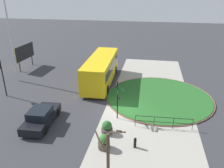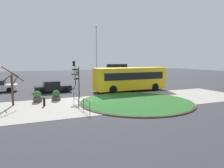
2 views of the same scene
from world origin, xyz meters
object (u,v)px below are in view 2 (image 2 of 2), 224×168
at_px(lamppost_tall, 96,53).
at_px(street_tree_bare, 12,87).
at_px(car_near_lane, 53,87).
at_px(planter_kerbside, 56,96).
at_px(billboard_left, 117,70).
at_px(bus_yellow, 130,78).
at_px(bollard_foreground, 44,102).
at_px(planter_near_signpost, 37,97).
at_px(signpost_directional, 78,80).
at_px(traffic_light_near, 74,68).

height_order(lamppost_tall, street_tree_bare, lamppost_tall).
bearing_deg(car_near_lane, planter_kerbside, -96.19).
distance_m(billboard_left, planter_kerbside, 19.02).
bearing_deg(lamppost_tall, car_near_lane, -138.86).
distance_m(bus_yellow, planter_kerbside, 10.11).
xyz_separation_m(planter_kerbside, street_tree_bare, (-3.78, -0.90, 1.23)).
xyz_separation_m(bollard_foreground, planter_kerbside, (1.30, 2.22, 0.05)).
relative_size(planter_near_signpost, street_tree_bare, 0.31).
relative_size(signpost_directional, billboard_left, 0.82).
distance_m(lamppost_tall, street_tree_bare, 18.44).
bearing_deg(billboard_left, planter_near_signpost, -133.70).
height_order(bollard_foreground, car_near_lane, car_near_lane).
bearing_deg(bus_yellow, planter_kerbside, -166.12).
height_order(bollard_foreground, traffic_light_near, traffic_light_near).
xyz_separation_m(signpost_directional, billboard_left, (10.74, 14.36, 0.19)).
relative_size(car_near_lane, planter_kerbside, 4.29).
relative_size(billboard_left, planter_kerbside, 3.96).
relative_size(car_near_lane, traffic_light_near, 1.16).
height_order(bollard_foreground, bus_yellow, bus_yellow).
bearing_deg(planter_kerbside, traffic_light_near, 69.31).
bearing_deg(traffic_light_near, planter_kerbside, 77.95).
xyz_separation_m(billboard_left, planter_near_signpost, (-14.60, -14.04, -1.72)).
bearing_deg(traffic_light_near, signpost_directional, 88.22).
bearing_deg(bollard_foreground, street_tree_bare, 152.09).
height_order(planter_near_signpost, street_tree_bare, street_tree_bare).
bearing_deg(billboard_left, planter_kerbside, -130.35).
xyz_separation_m(signpost_directional, bus_yellow, (7.56, 3.11, -0.39)).
height_order(car_near_lane, lamppost_tall, lamppost_tall).
bearing_deg(car_near_lane, lamppost_tall, 38.01).
xyz_separation_m(signpost_directional, planter_near_signpost, (-3.86, 0.32, -1.53)).
xyz_separation_m(signpost_directional, traffic_light_near, (2.17, 11.83, 0.78)).
bearing_deg(planter_kerbside, planter_near_signpost, -175.42).
distance_m(lamppost_tall, billboard_left, 5.51).
bearing_deg(traffic_light_near, planter_near_signpost, 70.95).
height_order(planter_near_signpost, planter_kerbside, planter_near_signpost).
xyz_separation_m(signpost_directional, lamppost_tall, (6.28, 12.97, 3.11)).
xyz_separation_m(signpost_directional, planter_kerbside, (-2.12, 0.46, -1.55)).
height_order(car_near_lane, traffic_light_near, traffic_light_near).
relative_size(bus_yellow, street_tree_bare, 2.72).
height_order(bollard_foreground, lamppost_tall, lamppost_tall).
xyz_separation_m(bus_yellow, planter_kerbside, (-9.68, -2.65, -1.16)).
relative_size(bollard_foreground, billboard_left, 0.20).
bearing_deg(bollard_foreground, billboard_left, 48.71).
bearing_deg(signpost_directional, bollard_foreground, -152.73).
bearing_deg(street_tree_bare, planter_near_signpost, 20.56).
distance_m(bus_yellow, lamppost_tall, 10.54).
xyz_separation_m(lamppost_tall, billboard_left, (4.46, 1.39, -2.92)).
relative_size(bollard_foreground, traffic_light_near, 0.21).
height_order(lamppost_tall, planter_near_signpost, lamppost_tall).
bearing_deg(car_near_lane, billboard_left, 30.86).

